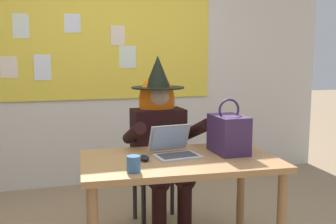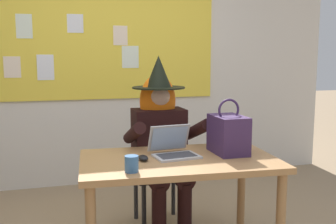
# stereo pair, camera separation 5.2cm
# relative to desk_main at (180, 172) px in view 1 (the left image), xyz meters

# --- Properties ---
(wall_back_bulletin) EXTENTS (5.36, 2.13, 2.92)m
(wall_back_bulletin) POSITION_rel_desk_main_xyz_m (-0.21, 1.94, 0.83)
(wall_back_bulletin) COLOR silver
(wall_back_bulletin) RESTS_ON ground
(desk_main) EXTENTS (1.33, 0.84, 0.74)m
(desk_main) POSITION_rel_desk_main_xyz_m (0.00, 0.00, 0.00)
(desk_main) COLOR #A37547
(desk_main) RESTS_ON ground
(chair_at_desk) EXTENTS (0.42, 0.42, 0.91)m
(chair_at_desk) POSITION_rel_desk_main_xyz_m (0.04, 0.73, -0.13)
(chair_at_desk) COLOR black
(chair_at_desk) RESTS_ON ground
(person_costumed) EXTENTS (0.59, 0.68, 1.41)m
(person_costumed) POSITION_rel_desk_main_xyz_m (0.04, 0.61, 0.15)
(person_costumed) COLOR black
(person_costumed) RESTS_ON ground
(laptop) EXTENTS (0.32, 0.31, 0.20)m
(laptop) POSITION_rel_desk_main_xyz_m (-0.01, 0.07, 0.14)
(laptop) COLOR #B7B7BC
(laptop) RESTS_ON desk_main
(computer_mouse) EXTENTS (0.07, 0.11, 0.03)m
(computer_mouse) POSITION_rel_desk_main_xyz_m (-0.24, 0.00, 0.12)
(computer_mouse) COLOR black
(computer_mouse) RESTS_ON desk_main
(handbag) EXTENTS (0.20, 0.30, 0.38)m
(handbag) POSITION_rel_desk_main_xyz_m (0.37, 0.03, 0.23)
(handbag) COLOR #38234C
(handbag) RESTS_ON desk_main
(coffee_mug) EXTENTS (0.08, 0.08, 0.09)m
(coffee_mug) POSITION_rel_desk_main_xyz_m (-0.36, -0.22, 0.15)
(coffee_mug) COLOR #336099
(coffee_mug) RESTS_ON desk_main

